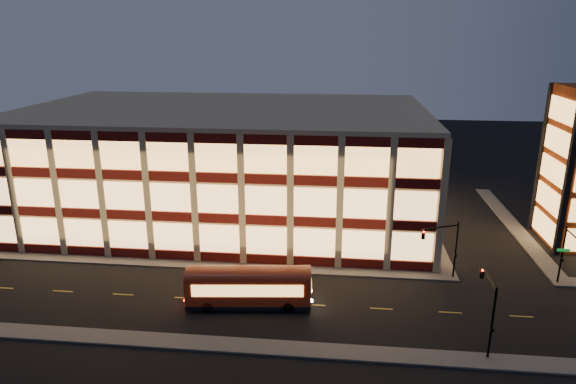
# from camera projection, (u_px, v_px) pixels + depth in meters

# --- Properties ---
(ground) EXTENTS (200.00, 200.00, 0.00)m
(ground) POSITION_uv_depth(u_px,v_px,m) (221.00, 270.00, 53.07)
(ground) COLOR black
(ground) RESTS_ON ground
(sidewalk_office_south) EXTENTS (54.00, 2.00, 0.15)m
(sidewalk_office_south) POSITION_uv_depth(u_px,v_px,m) (196.00, 264.00, 54.31)
(sidewalk_office_south) COLOR #514F4C
(sidewalk_office_south) RESTS_ON ground
(sidewalk_office_east) EXTENTS (2.00, 30.00, 0.15)m
(sidewalk_office_east) POSITION_uv_depth(u_px,v_px,m) (424.00, 221.00, 66.81)
(sidewalk_office_east) COLOR #514F4C
(sidewalk_office_east) RESTS_ON ground
(sidewalk_tower_west) EXTENTS (2.00, 30.00, 0.15)m
(sidewalk_tower_west) POSITION_uv_depth(u_px,v_px,m) (512.00, 224.00, 65.68)
(sidewalk_tower_west) COLOR #514F4C
(sidewalk_tower_west) RESTS_ON ground
(sidewalk_near) EXTENTS (100.00, 2.00, 0.15)m
(sidewalk_near) POSITION_uv_depth(u_px,v_px,m) (183.00, 342.00, 40.72)
(sidewalk_near) COLOR #514F4C
(sidewalk_near) RESTS_ON ground
(office_building) EXTENTS (50.45, 30.45, 14.50)m
(office_building) POSITION_uv_depth(u_px,v_px,m) (227.00, 162.00, 67.25)
(office_building) COLOR tan
(office_building) RESTS_ON ground
(traffic_signal_far) EXTENTS (3.79, 1.87, 6.00)m
(traffic_signal_far) POSITION_uv_depth(u_px,v_px,m) (444.00, 242.00, 49.78)
(traffic_signal_far) COLOR black
(traffic_signal_far) RESTS_ON ground
(traffic_signal_right) EXTENTS (1.20, 4.37, 6.00)m
(traffic_signal_right) POSITION_uv_depth(u_px,v_px,m) (570.00, 251.00, 47.81)
(traffic_signal_right) COLOR black
(traffic_signal_right) RESTS_ON ground
(traffic_signal_near) EXTENTS (0.32, 4.45, 6.00)m
(traffic_signal_near) POSITION_uv_depth(u_px,v_px,m) (489.00, 300.00, 38.96)
(traffic_signal_near) COLOR black
(traffic_signal_near) RESTS_ON ground
(trolley_bus) EXTENTS (11.27, 3.90, 3.74)m
(trolley_bus) POSITION_uv_depth(u_px,v_px,m) (249.00, 285.00, 45.69)
(trolley_bus) COLOR maroon
(trolley_bus) RESTS_ON ground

